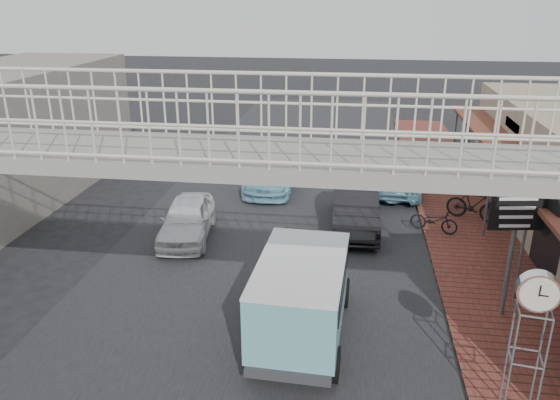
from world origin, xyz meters
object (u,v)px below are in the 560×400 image
(angkot_curb, at_px, (394,175))
(motorcycle_far, at_px, (474,205))
(dark_sedan, at_px, (355,208))
(motorcycle_near, at_px, (434,220))
(white_hatchback, at_px, (187,219))
(arrow_sign, at_px, (555,211))
(street_clock, at_px, (537,298))
(angkot_far, at_px, (273,171))
(angkot_van, at_px, (302,287))

(angkot_curb, height_order, motorcycle_far, angkot_curb)
(dark_sedan, xyz_separation_m, motorcycle_near, (2.64, -0.20, -0.21))
(white_hatchback, bearing_deg, motorcycle_far, 8.55)
(angkot_curb, height_order, arrow_sign, arrow_sign)
(dark_sedan, distance_m, street_clock, 9.51)
(white_hatchback, relative_size, angkot_curb, 0.83)
(angkot_far, bearing_deg, motorcycle_near, -32.61)
(angkot_van, distance_m, arrow_sign, 6.14)
(dark_sedan, xyz_separation_m, angkot_far, (-3.46, 3.86, -0.04))
(white_hatchback, height_order, motorcycle_far, white_hatchback)
(white_hatchback, bearing_deg, angkot_far, 62.72)
(angkot_van, height_order, arrow_sign, arrow_sign)
(motorcycle_near, height_order, arrow_sign, arrow_sign)
(white_hatchback, distance_m, street_clock, 11.41)
(angkot_van, distance_m, street_clock, 4.93)
(dark_sedan, xyz_separation_m, angkot_curb, (1.54, 4.13, -0.08))
(white_hatchback, distance_m, arrow_sign, 10.88)
(angkot_far, bearing_deg, motorcycle_far, -19.32)
(angkot_far, distance_m, motorcycle_near, 7.33)
(motorcycle_near, distance_m, arrow_sign, 5.77)
(dark_sedan, xyz_separation_m, arrow_sign, (4.56, -5.11, 2.15))
(angkot_curb, height_order, street_clock, street_clock)
(white_hatchback, distance_m, angkot_far, 5.83)
(angkot_curb, bearing_deg, arrow_sign, 111.89)
(angkot_far, relative_size, motorcycle_far, 2.47)
(motorcycle_near, xyz_separation_m, motorcycle_far, (1.50, 1.24, 0.16))
(angkot_curb, xyz_separation_m, street_clock, (1.62, -12.90, 1.95))
(white_hatchback, bearing_deg, street_clock, -46.38)
(angkot_van, bearing_deg, angkot_far, 104.62)
(angkot_far, xyz_separation_m, angkot_van, (2.30, -10.62, 0.65))
(angkot_van, xyz_separation_m, motorcycle_far, (5.30, 7.80, -0.66))
(white_hatchback, height_order, angkot_van, angkot_van)
(street_clock, bearing_deg, arrow_sign, 77.88)
(motorcycle_near, distance_m, street_clock, 8.83)
(angkot_van, distance_m, motorcycle_near, 7.62)
(angkot_far, xyz_separation_m, arrow_sign, (8.02, -8.97, 2.19))
(dark_sedan, relative_size, angkot_van, 1.00)
(angkot_far, distance_m, arrow_sign, 12.23)
(motorcycle_far, relative_size, arrow_sign, 0.55)
(white_hatchback, bearing_deg, motorcycle_near, 2.98)
(dark_sedan, bearing_deg, street_clock, -71.86)
(angkot_van, bearing_deg, motorcycle_near, 62.29)
(dark_sedan, bearing_deg, arrow_sign, -49.97)
(motorcycle_far, distance_m, arrow_sign, 6.55)
(motorcycle_far, bearing_deg, angkot_van, 171.07)
(street_clock, bearing_deg, motorcycle_near, 102.20)
(motorcycle_near, bearing_deg, white_hatchback, 119.48)
(angkot_curb, bearing_deg, white_hatchback, 42.98)
(dark_sedan, bearing_deg, angkot_far, 130.16)
(angkot_curb, relative_size, motorcycle_far, 2.43)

